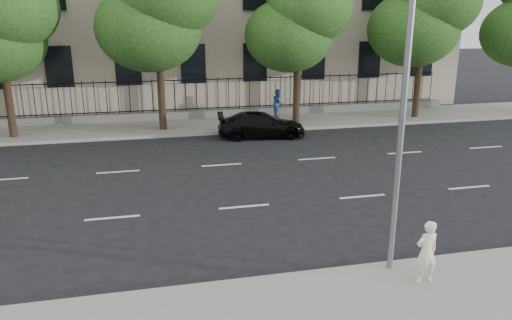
{
  "coord_description": "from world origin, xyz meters",
  "views": [
    {
      "loc": [
        -2.85,
        -11.79,
        5.93
      ],
      "look_at": [
        0.5,
        3.0,
        1.35
      ],
      "focal_mm": 35.0,
      "sensor_mm": 36.0,
      "label": 1
    }
  ],
  "objects": [
    {
      "name": "ground",
      "position": [
        0.0,
        0.0,
        0.0
      ],
      "size": [
        120.0,
        120.0,
        0.0
      ],
      "primitive_type": "plane",
      "color": "black",
      "rests_on": "ground"
    },
    {
      "name": "far_sidewalk",
      "position": [
        0.0,
        14.0,
        0.07
      ],
      "size": [
        60.0,
        4.0,
        0.15
      ],
      "primitive_type": "cube",
      "color": "gray",
      "rests_on": "ground"
    },
    {
      "name": "lane_markings",
      "position": [
        0.0,
        4.75,
        0.01
      ],
      "size": [
        49.6,
        4.62,
        0.01
      ],
      "primitive_type": null,
      "color": "silver",
      "rests_on": "ground"
    },
    {
      "name": "iron_fence",
      "position": [
        0.0,
        15.7,
        0.65
      ],
      "size": [
        30.0,
        0.5,
        2.2
      ],
      "color": "slate",
      "rests_on": "far_sidewalk"
    },
    {
      "name": "street_light",
      "position": [
        2.5,
        -1.77,
        5.15
      ],
      "size": [
        0.25,
        3.32,
        8.05
      ],
      "color": "slate",
      "rests_on": "near_sidewalk"
    },
    {
      "name": "tree_d",
      "position": [
        5.04,
        13.36,
        5.84
      ],
      "size": [
        5.34,
        4.94,
        8.84
      ],
      "color": "#382619",
      "rests_on": "far_sidewalk"
    },
    {
      "name": "tree_e",
      "position": [
        12.04,
        13.36,
        6.2
      ],
      "size": [
        5.71,
        5.31,
        9.46
      ],
      "color": "#382619",
      "rests_on": "far_sidewalk"
    },
    {
      "name": "black_sedan",
      "position": [
        2.59,
        11.08,
        0.61
      ],
      "size": [
        4.37,
        2.17,
        1.22
      ],
      "primitive_type": "imported",
      "rotation": [
        0.0,
        0.0,
        1.46
      ],
      "color": "black",
      "rests_on": "ground"
    },
    {
      "name": "woman_near",
      "position": [
        2.93,
        -3.06,
        0.88
      ],
      "size": [
        0.57,
        0.4,
        1.47
      ],
      "primitive_type": "imported",
      "rotation": [
        0.0,
        0.0,
        3.24
      ],
      "color": "white",
      "rests_on": "near_sidewalk"
    },
    {
      "name": "pedestrian_far",
      "position": [
        4.46,
        14.9,
        0.92
      ],
      "size": [
        0.66,
        0.81,
        1.55
      ],
      "primitive_type": "imported",
      "rotation": [
        0.0,
        0.0,
        1.47
      ],
      "color": "#2A5897",
      "rests_on": "far_sidewalk"
    }
  ]
}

